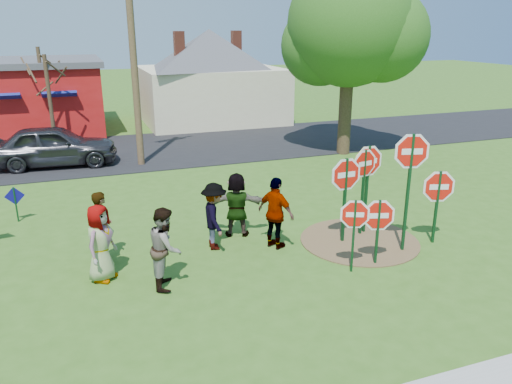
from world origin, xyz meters
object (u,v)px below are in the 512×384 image
(stop_sign_c, at_px, (410,166))
(suv, at_px, (54,146))
(stop_sign_a, at_px, (354,220))
(person_b, at_px, (103,227))
(person_a, at_px, (100,243))
(leafy_tree, at_px, (353,30))
(stop_sign_d, at_px, (368,168))
(utility_pole, at_px, (133,47))
(stop_sign_b, at_px, (364,171))

(stop_sign_c, xyz_separation_m, suv, (-8.59, 11.88, -1.41))
(stop_sign_a, bearing_deg, person_b, 176.52)
(person_b, xyz_separation_m, suv, (-1.30, 9.83, -0.02))
(person_a, relative_size, leafy_tree, 0.22)
(stop_sign_d, height_order, utility_pole, utility_pole)
(suv, distance_m, leafy_tree, 13.45)
(stop_sign_a, relative_size, suv, 0.39)
(person_a, relative_size, person_b, 1.01)
(person_b, distance_m, utility_pole, 9.89)
(stop_sign_d, relative_size, leafy_tree, 0.32)
(stop_sign_b, height_order, suv, stop_sign_b)
(suv, xyz_separation_m, leafy_tree, (12.49, -2.12, 4.51))
(stop_sign_b, xyz_separation_m, utility_pole, (-4.75, 9.60, 2.91))
(stop_sign_a, height_order, person_b, stop_sign_a)
(stop_sign_a, relative_size, leafy_tree, 0.23)
(stop_sign_c, xyz_separation_m, utility_pole, (-5.23, 10.92, 2.47))
(stop_sign_c, bearing_deg, utility_pole, 130.50)
(stop_sign_a, xyz_separation_m, stop_sign_b, (1.37, 1.87, 0.55))
(stop_sign_a, relative_size, person_a, 1.06)
(stop_sign_b, distance_m, person_a, 7.01)
(stop_sign_c, distance_m, suv, 14.73)
(stop_sign_b, bearing_deg, person_a, 171.35)
(stop_sign_a, distance_m, stop_sign_b, 2.39)
(stop_sign_b, relative_size, stop_sign_d, 0.97)
(stop_sign_b, bearing_deg, leafy_tree, 51.95)
(stop_sign_c, relative_size, utility_pole, 0.36)
(person_a, height_order, leafy_tree, leafy_tree)
(stop_sign_b, relative_size, person_b, 1.42)
(suv, bearing_deg, stop_sign_c, -139.48)
(stop_sign_a, xyz_separation_m, leafy_tree, (5.74, 10.33, 4.08))
(stop_sign_d, xyz_separation_m, utility_pole, (-4.92, 9.51, 2.87))
(person_b, relative_size, leafy_tree, 0.22)
(stop_sign_b, xyz_separation_m, suv, (-8.12, 10.57, -0.97))
(leafy_tree, bearing_deg, person_b, -145.42)
(stop_sign_c, height_order, suv, stop_sign_c)
(utility_pole, height_order, leafy_tree, utility_pole)
(stop_sign_c, xyz_separation_m, stop_sign_d, (-0.30, 1.40, -0.40))
(stop_sign_a, xyz_separation_m, utility_pole, (-3.38, 11.48, 3.46))
(suv, bearing_deg, person_a, -169.15)
(suv, bearing_deg, utility_pole, -101.34)
(stop_sign_b, relative_size, person_a, 1.41)
(suv, bearing_deg, person_b, -167.84)
(stop_sign_c, relative_size, leafy_tree, 0.39)
(stop_sign_d, distance_m, person_b, 7.09)
(stop_sign_d, bearing_deg, person_b, 172.92)
(person_a, distance_m, person_b, 1.00)
(person_b, xyz_separation_m, utility_pole, (2.07, 8.87, 3.86))
(stop_sign_c, distance_m, person_a, 7.62)
(stop_sign_d, relative_size, utility_pole, 0.29)
(stop_sign_a, distance_m, person_a, 5.82)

